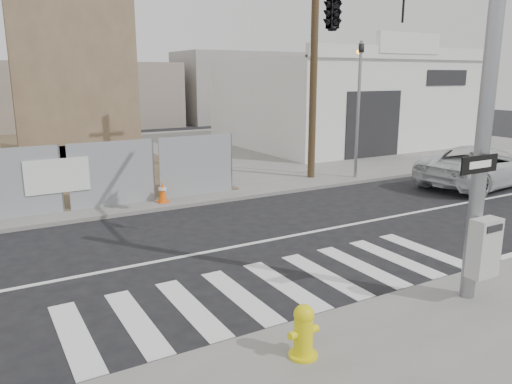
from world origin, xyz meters
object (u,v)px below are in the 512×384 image
fire_hydrant (304,331)px  suv (481,166)px  auto_shop (340,102)px  signal_pole (375,40)px  traffic_cone_d (163,192)px

fire_hydrant → suv: size_ratio=0.15×
auto_shop → fire_hydrant: 23.63m
suv → auto_shop: bearing=-18.6°
signal_pole → traffic_cone_d: (-2.46, 6.65, -4.33)m
traffic_cone_d → auto_shop: bearing=30.9°
signal_pole → traffic_cone_d: bearing=110.3°
signal_pole → fire_hydrant: size_ratio=8.71×
fire_hydrant → suv: suv is taller
signal_pole → suv: bearing=21.5°
traffic_cone_d → suv: bearing=-15.6°
auto_shop → traffic_cone_d: bearing=-149.1°
suv → signal_pole: bearing=105.8°
fire_hydrant → traffic_cone_d: 9.64m
signal_pole → fire_hydrant: 6.39m
traffic_cone_d → signal_pole: bearing=-69.7°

